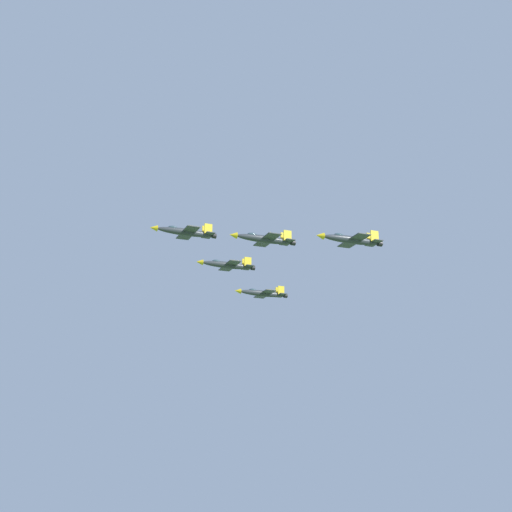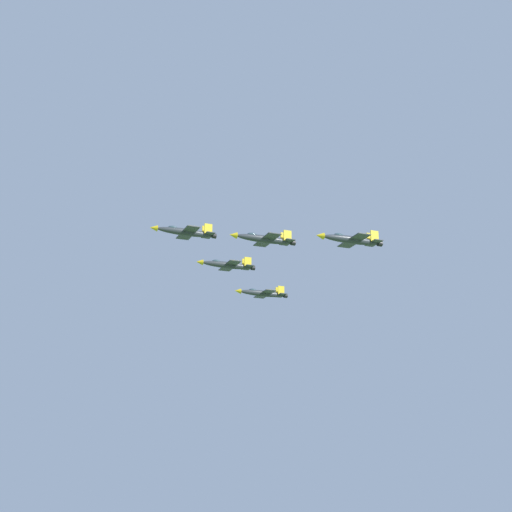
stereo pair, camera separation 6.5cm
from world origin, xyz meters
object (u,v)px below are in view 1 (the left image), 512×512
object	(u,v)px
jet_lead	(185,232)
jet_right_wingman	(227,265)
jet_left_wingman	(264,239)
jet_left_outer	(351,240)
jet_right_outer	(262,293)

from	to	relation	value
jet_lead	jet_right_wingman	world-z (taller)	jet_lead
jet_left_wingman	jet_left_outer	xyz separation A→B (m)	(15.81, -15.21, -2.66)
jet_left_wingman	jet_right_outer	size ratio (longest dim) A/B	1.00
jet_left_wingman	jet_lead	bearing A→B (deg)	-40.37
jet_lead	jet_left_wingman	size ratio (longest dim) A/B	1.02
jet_lead	jet_left_outer	xyz separation A→B (m)	(31.61, -30.42, -7.11)
jet_left_outer	jet_left_wingman	bearing A→B (deg)	-40.14
jet_lead	jet_right_outer	xyz separation A→B (m)	(35.11, 26.30, -6.56)
jet_left_wingman	jet_right_outer	xyz separation A→B (m)	(19.30, 41.51, -2.11)
jet_right_outer	jet_left_outer	bearing A→B (deg)	89.76
jet_right_wingman	jet_left_outer	world-z (taller)	jet_right_wingman
jet_right_wingman	jet_right_outer	size ratio (longest dim) A/B	1.00
jet_left_wingman	jet_right_outer	world-z (taller)	jet_left_wingman
jet_lead	jet_left_outer	size ratio (longest dim) A/B	1.01
jet_lead	jet_right_outer	world-z (taller)	jet_lead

